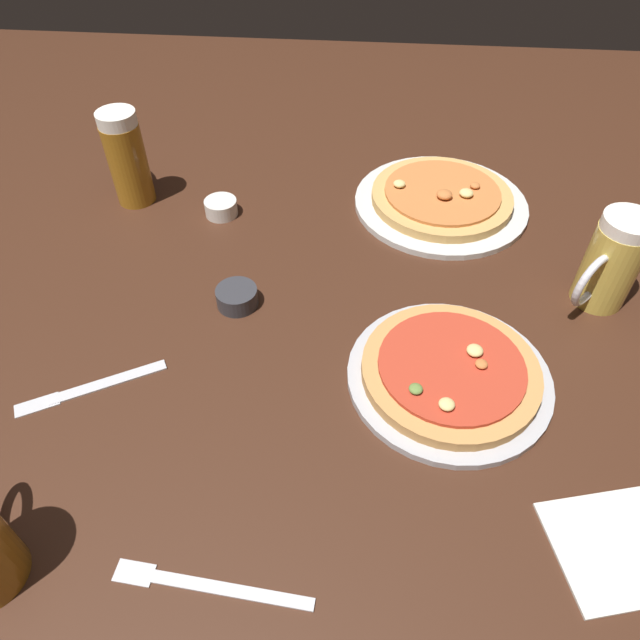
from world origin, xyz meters
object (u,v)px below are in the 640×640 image
object	(u,v)px
napkin_folded	(618,547)
knife_right	(91,387)
ramekin_butter	(237,297)
fork_left	(207,586)
pizza_plate_far	(441,199)
beer_mug_pale	(611,263)
pizza_plate_near	(450,373)
ramekin_sauce	(221,208)
beer_mug_amber	(127,158)

from	to	relation	value
napkin_folded	knife_right	xyz separation A→B (m)	(-0.69, 0.17, -0.00)
ramekin_butter	fork_left	distance (m)	0.45
pizza_plate_far	napkin_folded	size ratio (longest dim) A/B	2.28
pizza_plate_far	ramekin_butter	world-z (taller)	pizza_plate_far
beer_mug_pale	pizza_plate_near	bearing A→B (deg)	-142.61
pizza_plate_near	ramekin_butter	bearing A→B (deg)	158.89
ramekin_sauce	napkin_folded	distance (m)	0.85
pizza_plate_far	napkin_folded	bearing A→B (deg)	-76.07
pizza_plate_near	pizza_plate_far	xyz separation A→B (m)	(0.01, 0.44, -0.00)
pizza_plate_near	beer_mug_pale	xyz separation A→B (m)	(0.25, 0.19, 0.06)
ramekin_sauce	napkin_folded	world-z (taller)	ramekin_sauce
beer_mug_amber	fork_left	xyz separation A→B (m)	(0.31, -0.73, -0.09)
ramekin_butter	napkin_folded	xyz separation A→B (m)	(0.51, -0.36, -0.01)
beer_mug_amber	beer_mug_pale	world-z (taller)	beer_mug_amber
beer_mug_amber	ramekin_sauce	bearing A→B (deg)	-12.29
pizza_plate_far	beer_mug_pale	world-z (taller)	beer_mug_pale
ramekin_sauce	fork_left	world-z (taller)	ramekin_sauce
pizza_plate_near	beer_mug_pale	bearing A→B (deg)	37.39
ramekin_butter	knife_right	world-z (taller)	ramekin_butter
ramekin_sauce	fork_left	bearing A→B (deg)	-79.38
pizza_plate_far	ramekin_sauce	bearing A→B (deg)	-171.20
pizza_plate_near	ramekin_sauce	distance (m)	0.56
ramekin_butter	fork_left	xyz separation A→B (m)	(0.05, -0.45, -0.01)
ramekin_butter	beer_mug_amber	bearing A→B (deg)	132.45
beer_mug_amber	napkin_folded	bearing A→B (deg)	-39.83
pizza_plate_far	fork_left	size ratio (longest dim) A/B	1.48
beer_mug_pale	beer_mug_amber	bearing A→B (deg)	165.34
beer_mug_amber	beer_mug_pale	distance (m)	0.88
fork_left	pizza_plate_near	bearing A→B (deg)	48.08
pizza_plate_far	pizza_plate_near	bearing A→B (deg)	-91.61
ramekin_sauce	ramekin_butter	size ratio (longest dim) A/B	0.92
pizza_plate_near	ramekin_butter	distance (m)	0.36
beer_mug_amber	pizza_plate_near	bearing A→B (deg)	-34.82
pizza_plate_far	beer_mug_pale	distance (m)	0.35
napkin_folded	fork_left	xyz separation A→B (m)	(-0.46, -0.08, -0.00)
ramekin_butter	fork_left	world-z (taller)	ramekin_butter
pizza_plate_far	beer_mug_pale	bearing A→B (deg)	-45.99
beer_mug_pale	knife_right	xyz separation A→B (m)	(-0.77, -0.25, -0.08)
fork_left	pizza_plate_far	bearing A→B (deg)	68.61
fork_left	beer_mug_pale	bearing A→B (deg)	43.52
beer_mug_pale	napkin_folded	size ratio (longest dim) A/B	1.09
beer_mug_pale	ramekin_butter	bearing A→B (deg)	-173.85
fork_left	beer_mug_amber	bearing A→B (deg)	113.11
knife_right	beer_mug_pale	bearing A→B (deg)	18.38
pizza_plate_far	beer_mug_amber	size ratio (longest dim) A/B	1.84
fork_left	knife_right	bearing A→B (deg)	131.84
ramekin_butter	fork_left	bearing A→B (deg)	-83.46
pizza_plate_far	beer_mug_amber	bearing A→B (deg)	-177.53
pizza_plate_far	beer_mug_amber	xyz separation A→B (m)	(-0.61, -0.03, 0.07)
pizza_plate_near	napkin_folded	size ratio (longest dim) A/B	1.98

